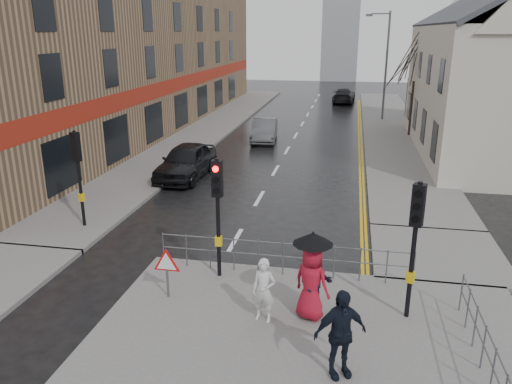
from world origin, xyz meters
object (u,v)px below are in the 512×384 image
at_px(pedestrian_b, 315,282).
at_px(pedestrian_d, 340,334).
at_px(pedestrian_a, 264,290).
at_px(car_parked, 186,161).
at_px(car_mid, 264,130).
at_px(pedestrian_with_umbrella, 312,273).

distance_m(pedestrian_b, pedestrian_d, 2.26).
bearing_deg(pedestrian_d, pedestrian_a, 110.55).
relative_size(car_parked, car_mid, 1.12).
bearing_deg(pedestrian_b, pedestrian_a, -164.78).
relative_size(pedestrian_b, car_mid, 0.40).
bearing_deg(pedestrian_a, car_parked, 126.97).
xyz_separation_m(pedestrian_with_umbrella, pedestrian_d, (0.73, -2.01, -0.22)).
height_order(pedestrian_d, car_parked, pedestrian_d).
bearing_deg(pedestrian_a, car_mid, 110.47).
bearing_deg(car_mid, pedestrian_a, -85.77).
bearing_deg(pedestrian_with_umbrella, car_mid, 102.98).
bearing_deg(car_parked, pedestrian_with_umbrella, -56.64).
distance_m(pedestrian_d, car_mid, 23.03).
xyz_separation_m(car_parked, car_mid, (2.21, 8.96, -0.11)).
height_order(pedestrian_a, car_mid, pedestrian_a).
xyz_separation_m(pedestrian_with_umbrella, car_mid, (-4.69, 20.36, -0.60)).
relative_size(pedestrian_b, pedestrian_with_umbrella, 0.78).
distance_m(pedestrian_a, pedestrian_with_umbrella, 1.19).
relative_size(pedestrian_d, car_parked, 0.39).
bearing_deg(pedestrian_b, car_mid, 95.97).
relative_size(pedestrian_with_umbrella, car_parked, 0.46).
xyz_separation_m(pedestrian_b, car_mid, (-4.76, 20.22, -0.30)).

